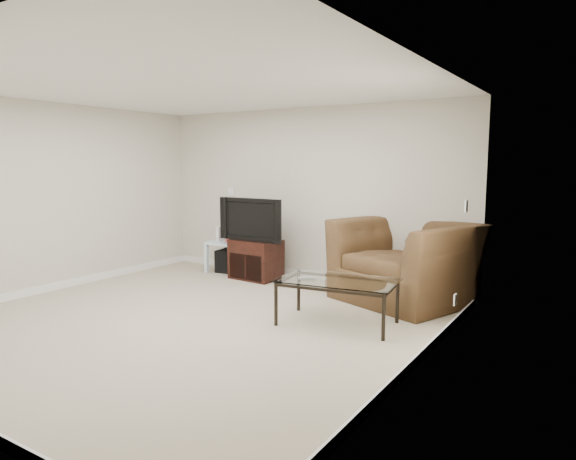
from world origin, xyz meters
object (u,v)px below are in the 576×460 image
Objects in this scene: coffee_table at (337,302)px; recliner at (406,248)px; television at (254,219)px; side_table at (227,256)px; tv_stand at (256,259)px; subwoofer at (230,261)px.

recliner is at bearing 77.73° from coffee_table.
television is 1.96× the size of side_table.
television is at bearing -159.03° from recliner.
recliner is (2.29, 0.03, -0.23)m from television.
recliner is 1.40m from coffee_table.
tv_stand is 2.39m from coffee_table.
television is 2.46m from coffee_table.
subwoofer is (0.03, 0.02, -0.07)m from side_table.
television is at bearing -15.18° from side_table.
tv_stand is at bearing 87.42° from television.
recliner reaches higher than television.
tv_stand is at bearing -15.15° from subwoofer.
recliner reaches higher than tv_stand.
television is at bearing -90.00° from tv_stand.
tv_stand is 0.60m from television.
subwoofer is at bearing -163.14° from recliner.
television is at bearing -17.62° from subwoofer.
side_table reaches higher than coffee_table.
side_table is at bearing -162.69° from recliner.
television is 2.89× the size of subwoofer.
side_table is 0.42× the size of coffee_table.
television is at bearing 147.65° from coffee_table.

